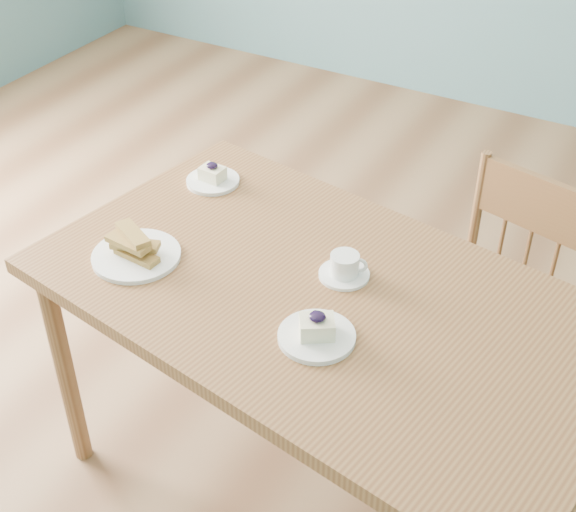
{
  "coord_description": "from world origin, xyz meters",
  "views": [
    {
      "loc": [
        1.03,
        -1.52,
        1.96
      ],
      "look_at": [
        0.25,
        -0.14,
        0.79
      ],
      "focal_mm": 50.0,
      "sensor_mm": 36.0,
      "label": 1
    }
  ],
  "objects_px": {
    "cheesecake_plate_far": "(213,178)",
    "cheesecake_plate_near": "(317,332)",
    "dining_table": "(324,317)",
    "biscotti_plate": "(136,251)",
    "coffee_cup": "(345,267)",
    "dining_chair": "(494,317)"
  },
  "relations": [
    {
      "from": "cheesecake_plate_far",
      "to": "cheesecake_plate_near",
      "type": "bearing_deg",
      "value": -37.55
    },
    {
      "from": "dining_table",
      "to": "cheesecake_plate_far",
      "type": "xyz_separation_m",
      "value": [
        -0.51,
        0.29,
        0.09
      ]
    },
    {
      "from": "dining_table",
      "to": "cheesecake_plate_near",
      "type": "distance_m",
      "value": 0.19
    },
    {
      "from": "biscotti_plate",
      "to": "dining_table",
      "type": "bearing_deg",
      "value": 12.9
    },
    {
      "from": "dining_table",
      "to": "coffee_cup",
      "type": "height_order",
      "value": "coffee_cup"
    },
    {
      "from": "cheesecake_plate_far",
      "to": "dining_table",
      "type": "bearing_deg",
      "value": -29.29
    },
    {
      "from": "dining_chair",
      "to": "cheesecake_plate_far",
      "type": "relative_size",
      "value": 5.63
    },
    {
      "from": "coffee_cup",
      "to": "cheesecake_plate_near",
      "type": "bearing_deg",
      "value": -100.33
    },
    {
      "from": "cheesecake_plate_far",
      "to": "coffee_cup",
      "type": "relative_size",
      "value": 1.22
    },
    {
      "from": "cheesecake_plate_far",
      "to": "coffee_cup",
      "type": "bearing_deg",
      "value": -21.36
    },
    {
      "from": "dining_chair",
      "to": "biscotti_plate",
      "type": "height_order",
      "value": "dining_chair"
    },
    {
      "from": "cheesecake_plate_far",
      "to": "biscotti_plate",
      "type": "bearing_deg",
      "value": -85.05
    },
    {
      "from": "coffee_cup",
      "to": "biscotti_plate",
      "type": "bearing_deg",
      "value": 179.85
    },
    {
      "from": "dining_chair",
      "to": "cheesecake_plate_near",
      "type": "xyz_separation_m",
      "value": [
        -0.25,
        -0.64,
        0.33
      ]
    },
    {
      "from": "biscotti_plate",
      "to": "cheesecake_plate_far",
      "type": "bearing_deg",
      "value": 94.95
    },
    {
      "from": "coffee_cup",
      "to": "biscotti_plate",
      "type": "xyz_separation_m",
      "value": [
        -0.49,
        -0.19,
        -0.0
      ]
    },
    {
      "from": "dining_chair",
      "to": "cheesecake_plate_near",
      "type": "height_order",
      "value": "dining_chair"
    },
    {
      "from": "cheesecake_plate_near",
      "to": "cheesecake_plate_far",
      "type": "distance_m",
      "value": 0.72
    },
    {
      "from": "cheesecake_plate_near",
      "to": "coffee_cup",
      "type": "bearing_deg",
      "value": 101.22
    },
    {
      "from": "coffee_cup",
      "to": "dining_table",
      "type": "bearing_deg",
      "value": -119.61
    },
    {
      "from": "dining_chair",
      "to": "coffee_cup",
      "type": "distance_m",
      "value": 0.61
    },
    {
      "from": "dining_chair",
      "to": "coffee_cup",
      "type": "relative_size",
      "value": 6.88
    }
  ]
}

